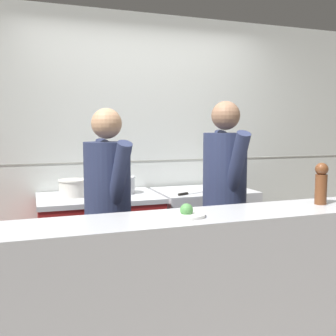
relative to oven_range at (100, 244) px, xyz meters
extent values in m
cube|color=silver|center=(0.54, 0.40, 0.86)|extent=(8.00, 0.06, 2.60)
cube|color=gray|center=(0.54, 0.37, 0.71)|extent=(8.00, 0.00, 0.01)
cube|color=maroon|center=(0.00, 0.00, -0.02)|extent=(1.03, 0.70, 0.85)
cube|color=#B7BABF|center=(0.00, 0.00, 0.42)|extent=(1.05, 0.71, 0.04)
cube|color=#B7BABF|center=(0.00, -0.33, 0.04)|extent=(0.93, 0.03, 0.10)
cube|color=#B7BABF|center=(1.01, 0.00, 0.00)|extent=(0.90, 0.65, 0.89)
cube|color=black|center=(1.01, -0.30, -0.39)|extent=(0.88, 0.04, 0.10)
cube|color=#B7BABF|center=(0.47, -1.33, 0.04)|extent=(2.74, 0.45, 0.97)
cylinder|color=beige|center=(-0.22, 0.04, 0.52)|extent=(0.24, 0.24, 0.15)
cylinder|color=beige|center=(-0.22, 0.04, 0.59)|extent=(0.25, 0.25, 0.01)
cylinder|color=#B7BABF|center=(0.22, 0.05, 0.52)|extent=(0.23, 0.23, 0.15)
cylinder|color=#B7BABF|center=(0.22, 0.05, 0.59)|extent=(0.25, 0.25, 0.01)
cone|color=#B7BABF|center=(1.19, 0.07, 0.49)|extent=(0.21, 0.21, 0.10)
cube|color=#B7BABF|center=(0.90, -0.13, 0.44)|extent=(0.29, 0.15, 0.01)
cube|color=black|center=(0.72, -0.21, 0.45)|extent=(0.11, 0.07, 0.02)
cylinder|color=white|center=(0.29, -1.34, 0.53)|extent=(0.22, 0.22, 0.02)
sphere|color=#4C8C47|center=(0.29, -1.34, 0.56)|extent=(0.08, 0.08, 0.08)
cylinder|color=brown|center=(1.29, -1.30, 0.63)|extent=(0.08, 0.08, 0.20)
sphere|color=brown|center=(1.29, -1.30, 0.76)|extent=(0.09, 0.09, 0.09)
cube|color=black|center=(-0.05, -0.69, -0.07)|extent=(0.31, 0.23, 0.76)
cylinder|color=#262D4C|center=(-0.05, -0.69, 0.63)|extent=(0.39, 0.39, 0.63)
sphere|color=tan|center=(-0.05, -0.69, 1.07)|extent=(0.21, 0.21, 0.21)
cylinder|color=#262D4C|center=(-0.09, -0.50, 0.70)|extent=(0.16, 0.33, 0.52)
cylinder|color=#262D4C|center=(-0.01, -0.88, 0.70)|extent=(0.16, 0.33, 0.52)
cube|color=black|center=(0.88, -0.68, -0.05)|extent=(0.30, 0.21, 0.79)
cylinder|color=#262D4C|center=(0.88, -0.68, 0.67)|extent=(0.36, 0.36, 0.65)
sphere|color=#8C664C|center=(0.88, -0.68, 1.13)|extent=(0.22, 0.22, 0.22)
cylinder|color=#262D4C|center=(0.90, -0.47, 0.75)|extent=(0.12, 0.33, 0.55)
cylinder|color=#262D4C|center=(0.87, -0.88, 0.75)|extent=(0.12, 0.33, 0.55)
camera|label=1|loc=(-0.55, -3.43, 1.04)|focal=42.00mm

